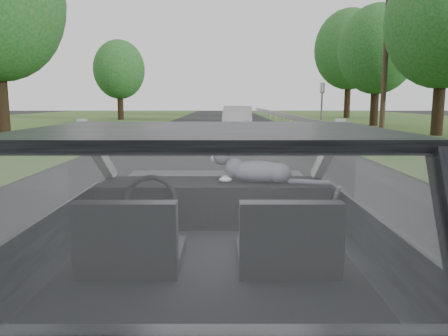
{
  "coord_description": "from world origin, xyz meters",
  "views": [
    {
      "loc": [
        0.07,
        -2.43,
        1.57
      ],
      "look_at": [
        0.08,
        0.5,
        1.12
      ],
      "focal_mm": 35.0,
      "sensor_mm": 36.0,
      "label": 1
    }
  ],
  "objects_px": {
    "subject_car": "(211,248)",
    "utility_pole": "(386,50)",
    "other_car": "(238,119)",
    "highway_sign": "(322,104)",
    "cat": "(259,170)"
  },
  "relations": [
    {
      "from": "subject_car",
      "to": "utility_pole",
      "type": "relative_size",
      "value": 0.49
    },
    {
      "from": "other_car",
      "to": "utility_pole",
      "type": "bearing_deg",
      "value": 6.17
    },
    {
      "from": "subject_car",
      "to": "highway_sign",
      "type": "bearing_deg",
      "value": 76.15
    },
    {
      "from": "subject_car",
      "to": "cat",
      "type": "relative_size",
      "value": 6.76
    },
    {
      "from": "highway_sign",
      "to": "utility_pole",
      "type": "distance_m",
      "value": 7.34
    },
    {
      "from": "cat",
      "to": "highway_sign",
      "type": "height_order",
      "value": "highway_sign"
    },
    {
      "from": "other_car",
      "to": "subject_car",
      "type": "bearing_deg",
      "value": -89.76
    },
    {
      "from": "cat",
      "to": "utility_pole",
      "type": "relative_size",
      "value": 0.07
    },
    {
      "from": "cat",
      "to": "highway_sign",
      "type": "distance_m",
      "value": 26.73
    },
    {
      "from": "subject_car",
      "to": "utility_pole",
      "type": "bearing_deg",
      "value": 67.69
    },
    {
      "from": "subject_car",
      "to": "highway_sign",
      "type": "distance_m",
      "value": 27.38
    },
    {
      "from": "other_car",
      "to": "highway_sign",
      "type": "relative_size",
      "value": 1.47
    },
    {
      "from": "other_car",
      "to": "utility_pole",
      "type": "height_order",
      "value": "utility_pole"
    },
    {
      "from": "highway_sign",
      "to": "cat",
      "type": "bearing_deg",
      "value": -104.74
    },
    {
      "from": "cat",
      "to": "utility_pole",
      "type": "height_order",
      "value": "utility_pole"
    }
  ]
}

